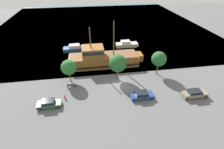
{
  "coord_description": "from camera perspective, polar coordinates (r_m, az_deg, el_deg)",
  "views": [
    {
      "loc": [
        -5.86,
        -29.12,
        21.18
      ],
      "look_at": [
        -1.04,
        2.0,
        1.2
      ],
      "focal_mm": 28.0,
      "sensor_mm": 36.0,
      "label": 1
    }
  ],
  "objects": [
    {
      "name": "tree_row_mideast",
      "position": [
        36.38,
        1.9,
        3.68
      ],
      "size": [
        3.74,
        3.74,
        5.59
      ],
      "color": "brown",
      "rests_on": "ground_plane"
    },
    {
      "name": "tree_row_midwest",
      "position": [
        39.35,
        15.07,
        4.92
      ],
      "size": [
        3.26,
        3.26,
        5.39
      ],
      "color": "brown",
      "rests_on": "ground_plane"
    },
    {
      "name": "parked_car_curb_front",
      "position": [
        36.22,
        25.36,
        -5.65
      ],
      "size": [
        4.56,
        1.79,
        1.45
      ],
      "color": "#7F705B",
      "rests_on": "ground_plane"
    },
    {
      "name": "ground_plane",
      "position": [
        36.48,
        2.1,
        -3.12
      ],
      "size": [
        160.0,
        160.0,
        0.0
      ],
      "primitive_type": "plane",
      "color": "#5B5B5E"
    },
    {
      "name": "pirate_ship",
      "position": [
        42.72,
        -3.17,
        5.27
      ],
      "size": [
        17.98,
        5.18,
        10.66
      ],
      "color": "brown",
      "rests_on": "water_surface"
    },
    {
      "name": "moored_boat_dockside",
      "position": [
        51.65,
        -11.61,
        8.36
      ],
      "size": [
        7.38,
        2.4,
        1.85
      ],
      "color": "navy",
      "rests_on": "water_surface"
    },
    {
      "name": "tree_row_east",
      "position": [
        36.79,
        -13.94,
        2.26
      ],
      "size": [
        3.19,
        3.19,
        4.9
      ],
      "color": "brown",
      "rests_on": "ground_plane"
    },
    {
      "name": "parked_car_curb_mid",
      "position": [
        33.02,
        9.7,
        -6.61
      ],
      "size": [
        4.24,
        1.93,
        1.31
      ],
      "color": "navy",
      "rests_on": "ground_plane"
    },
    {
      "name": "moored_boat_outer",
      "position": [
        53.66,
        4.78,
        9.82
      ],
      "size": [
        6.51,
        2.46,
        1.79
      ],
      "color": "#B7B2A8",
      "rests_on": "water_surface"
    },
    {
      "name": "water_surface",
      "position": [
        76.35,
        -4.23,
        16.21
      ],
      "size": [
        80.0,
        80.0,
        0.0
      ],
      "primitive_type": "plane",
      "color": "#38667F",
      "rests_on": "ground"
    },
    {
      "name": "fire_hydrant",
      "position": [
        33.68,
        -15.13,
        -7.04
      ],
      "size": [
        0.42,
        0.25,
        0.76
      ],
      "color": "red",
      "rests_on": "ground_plane"
    },
    {
      "name": "parked_car_curb_rear",
      "position": [
        32.66,
        -19.9,
        -8.89
      ],
      "size": [
        4.08,
        1.78,
        1.34
      ],
      "color": "#2D5B38",
      "rests_on": "ground_plane"
    },
    {
      "name": "bench_promenade_east",
      "position": [
        36.24,
        -13.05,
        -3.49
      ],
      "size": [
        1.83,
        0.45,
        0.85
      ],
      "color": "#4C4742",
      "rests_on": "ground_plane"
    }
  ]
}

